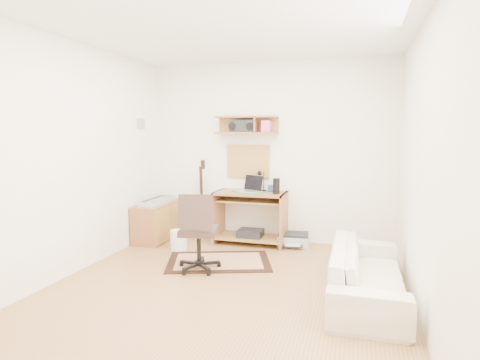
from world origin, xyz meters
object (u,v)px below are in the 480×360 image
(desk, at_px, (250,218))
(printer, at_px, (293,239))
(sofa, at_px, (368,264))
(task_chair, at_px, (199,231))
(cabinet, at_px, (158,221))

(desk, xyz_separation_m, printer, (0.61, 0.08, -0.29))
(desk, relative_size, sofa, 0.58)
(sofa, bearing_deg, task_chair, 81.79)
(desk, relative_size, cabinet, 1.11)
(desk, height_order, cabinet, desk)
(desk, xyz_separation_m, cabinet, (-1.39, -0.18, -0.10))
(desk, xyz_separation_m, task_chair, (-0.28, -1.25, 0.09))
(printer, bearing_deg, task_chair, -130.16)
(desk, relative_size, printer, 2.31)
(printer, bearing_deg, desk, -178.63)
(cabinet, xyz_separation_m, sofa, (2.96, -1.34, 0.06))
(cabinet, height_order, sofa, sofa)
(task_chair, bearing_deg, printer, 43.20)
(sofa, bearing_deg, desk, 46.07)
(cabinet, relative_size, sofa, 0.53)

